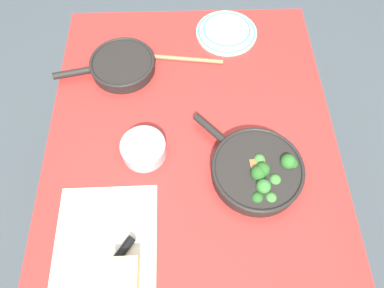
{
  "coord_description": "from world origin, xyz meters",
  "views": [
    {
      "loc": [
        -0.51,
        0.01,
        1.69
      ],
      "look_at": [
        0.0,
        0.0,
        0.74
      ],
      "focal_mm": 32.0,
      "sensor_mm": 36.0,
      "label": 1
    }
  ],
  "objects_px": {
    "skillet_eggs": "(122,65)",
    "prep_bowl_steel": "(144,149)",
    "grater_knife": "(114,263)",
    "dinner_plate_stack": "(227,31)",
    "skillet_broccoli": "(257,170)",
    "wooden_spoon": "(158,57)",
    "cheese_block": "(125,273)"
  },
  "relations": [
    {
      "from": "skillet_eggs",
      "to": "cheese_block",
      "type": "relative_size",
      "value": 4.6
    },
    {
      "from": "skillet_eggs",
      "to": "prep_bowl_steel",
      "type": "bearing_deg",
      "value": 93.19
    },
    {
      "from": "skillet_eggs",
      "to": "prep_bowl_steel",
      "type": "relative_size",
      "value": 2.57
    },
    {
      "from": "skillet_broccoli",
      "to": "grater_knife",
      "type": "xyz_separation_m",
      "value": [
        -0.25,
        0.41,
        -0.02
      ]
    },
    {
      "from": "skillet_broccoli",
      "to": "dinner_plate_stack",
      "type": "height_order",
      "value": "skillet_broccoli"
    },
    {
      "from": "wooden_spoon",
      "to": "prep_bowl_steel",
      "type": "relative_size",
      "value": 2.83
    },
    {
      "from": "wooden_spoon",
      "to": "grater_knife",
      "type": "xyz_separation_m",
      "value": [
        -0.73,
        0.1,
        0.0
      ]
    },
    {
      "from": "grater_knife",
      "to": "skillet_broccoli",
      "type": "bearing_deg",
      "value": 156.57
    },
    {
      "from": "prep_bowl_steel",
      "to": "skillet_eggs",
      "type": "bearing_deg",
      "value": 14.95
    },
    {
      "from": "skillet_broccoli",
      "to": "skillet_eggs",
      "type": "distance_m",
      "value": 0.61
    },
    {
      "from": "grater_knife",
      "to": "dinner_plate_stack",
      "type": "relative_size",
      "value": 0.85
    },
    {
      "from": "skillet_eggs",
      "to": "dinner_plate_stack",
      "type": "xyz_separation_m",
      "value": [
        0.17,
        -0.39,
        -0.01
      ]
    },
    {
      "from": "cheese_block",
      "to": "skillet_broccoli",
      "type": "bearing_deg",
      "value": -53.55
    },
    {
      "from": "dinner_plate_stack",
      "to": "prep_bowl_steel",
      "type": "xyz_separation_m",
      "value": [
        -0.51,
        0.3,
        0.01
      ]
    },
    {
      "from": "skillet_broccoli",
      "to": "skillet_eggs",
      "type": "xyz_separation_m",
      "value": [
        0.43,
        0.44,
        -0.01
      ]
    },
    {
      "from": "dinner_plate_stack",
      "to": "wooden_spoon",
      "type": "bearing_deg",
      "value": 113.93
    },
    {
      "from": "skillet_eggs",
      "to": "dinner_plate_stack",
      "type": "bearing_deg",
      "value": -168.48
    },
    {
      "from": "skillet_eggs",
      "to": "grater_knife",
      "type": "bearing_deg",
      "value": 80.19
    },
    {
      "from": "skillet_broccoli",
      "to": "cheese_block",
      "type": "height_order",
      "value": "skillet_broccoli"
    },
    {
      "from": "skillet_broccoli",
      "to": "skillet_eggs",
      "type": "bearing_deg",
      "value": 3.1
    },
    {
      "from": "grater_knife",
      "to": "cheese_block",
      "type": "relative_size",
      "value": 2.59
    },
    {
      "from": "wooden_spoon",
      "to": "grater_knife",
      "type": "height_order",
      "value": "grater_knife"
    },
    {
      "from": "skillet_eggs",
      "to": "wooden_spoon",
      "type": "distance_m",
      "value": 0.14
    },
    {
      "from": "skillet_broccoli",
      "to": "grater_knife",
      "type": "bearing_deg",
      "value": 78.9
    },
    {
      "from": "grater_knife",
      "to": "wooden_spoon",
      "type": "bearing_deg",
      "value": -152.77
    },
    {
      "from": "prep_bowl_steel",
      "to": "cheese_block",
      "type": "bearing_deg",
      "value": 174.53
    },
    {
      "from": "wooden_spoon",
      "to": "cheese_block",
      "type": "relative_size",
      "value": 5.07
    },
    {
      "from": "grater_knife",
      "to": "dinner_plate_stack",
      "type": "xyz_separation_m",
      "value": [
        0.85,
        -0.37,
        0.0
      ]
    },
    {
      "from": "wooden_spoon",
      "to": "grater_knife",
      "type": "relative_size",
      "value": 1.96
    },
    {
      "from": "skillet_broccoli",
      "to": "wooden_spoon",
      "type": "xyz_separation_m",
      "value": [
        0.48,
        0.31,
        -0.02
      ]
    },
    {
      "from": "skillet_broccoli",
      "to": "skillet_eggs",
      "type": "relative_size",
      "value": 0.95
    },
    {
      "from": "skillet_broccoli",
      "to": "dinner_plate_stack",
      "type": "xyz_separation_m",
      "value": [
        0.6,
        0.04,
        -0.02
      ]
    }
  ]
}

